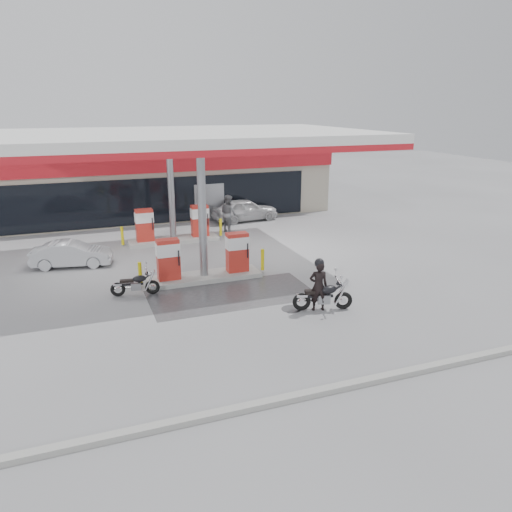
# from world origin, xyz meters

# --- Properties ---
(ground) EXTENTS (90.00, 90.00, 0.00)m
(ground) POSITION_xyz_m (0.00, 0.00, 0.00)
(ground) COLOR gray
(ground) RESTS_ON ground
(wet_patch) EXTENTS (6.00, 3.00, 0.00)m
(wet_patch) POSITION_xyz_m (0.50, 0.00, 0.00)
(wet_patch) COLOR #4C4C4F
(wet_patch) RESTS_ON ground
(drain_cover) EXTENTS (0.70, 0.70, 0.01)m
(drain_cover) POSITION_xyz_m (2.00, -2.00, 0.00)
(drain_cover) COLOR #38383A
(drain_cover) RESTS_ON ground
(kerb) EXTENTS (28.00, 0.25, 0.15)m
(kerb) POSITION_xyz_m (0.00, -7.00, 0.07)
(kerb) COLOR gray
(kerb) RESTS_ON ground
(store_building) EXTENTS (22.00, 8.22, 4.00)m
(store_building) POSITION_xyz_m (0.01, 15.94, 2.01)
(store_building) COLOR #AAA28E
(store_building) RESTS_ON ground
(canopy) EXTENTS (16.00, 10.02, 5.51)m
(canopy) POSITION_xyz_m (0.00, 5.00, 5.27)
(canopy) COLOR silver
(canopy) RESTS_ON ground
(pump_island_near) EXTENTS (5.14, 1.30, 1.78)m
(pump_island_near) POSITION_xyz_m (0.00, 2.00, 0.71)
(pump_island_near) COLOR #9E9E99
(pump_island_near) RESTS_ON ground
(pump_island_far) EXTENTS (5.14, 1.30, 1.78)m
(pump_island_far) POSITION_xyz_m (0.00, 8.00, 0.71)
(pump_island_far) COLOR #9E9E99
(pump_island_far) RESTS_ON ground
(main_motorcycle) EXTENTS (2.01, 0.97, 1.06)m
(main_motorcycle) POSITION_xyz_m (2.99, -2.42, 0.47)
(main_motorcycle) COLOR black
(main_motorcycle) RESTS_ON ground
(biker_main) EXTENTS (0.71, 0.56, 1.73)m
(biker_main) POSITION_xyz_m (2.80, -2.37, 0.86)
(biker_main) COLOR black
(biker_main) RESTS_ON ground
(parked_motorcycle) EXTENTS (1.76, 0.70, 0.91)m
(parked_motorcycle) POSITION_xyz_m (-2.78, 1.20, 0.40)
(parked_motorcycle) COLOR black
(parked_motorcycle) RESTS_ON ground
(sedan_white) EXTENTS (4.07, 1.99, 1.34)m
(sedan_white) POSITION_xyz_m (4.98, 11.20, 0.67)
(sedan_white) COLOR silver
(sedan_white) RESTS_ON ground
(attendant) EXTENTS (1.05, 1.18, 2.03)m
(attendant) POSITION_xyz_m (3.25, 9.00, 1.01)
(attendant) COLOR slate
(attendant) RESTS_ON ground
(hatchback_silver) EXTENTS (3.49, 1.77, 1.10)m
(hatchback_silver) POSITION_xyz_m (-4.89, 5.60, 0.55)
(hatchback_silver) COLOR #ADAFB5
(hatchback_silver) RESTS_ON ground
(parked_car_left) EXTENTS (4.31, 2.47, 1.18)m
(parked_car_left) POSITION_xyz_m (-4.50, 13.76, 0.59)
(parked_car_left) COLOR #5B131B
(parked_car_left) RESTS_ON ground
(parked_car_right) EXTENTS (4.11, 2.49, 1.07)m
(parked_car_right) POSITION_xyz_m (10.00, 14.00, 0.53)
(parked_car_right) COLOR #151848
(parked_car_right) RESTS_ON ground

